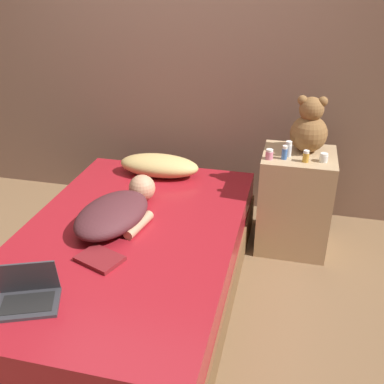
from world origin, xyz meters
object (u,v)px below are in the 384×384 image
bottle_pink (269,154)px  bottle_white (324,158)px  bottle_clear (288,149)px  laptop (27,294)px  teddy_bear (309,128)px  book (100,259)px  person_lying (117,211)px  pillow (159,165)px  bottle_blue (285,153)px  bottle_amber (306,156)px

bottle_pink → bottle_white: 0.35m
bottle_white → bottle_clear: bearing=170.2°
bottle_white → laptop: bearing=-134.5°
bottle_white → bottle_clear: bottle_clear is taller
teddy_bear → book: 1.60m
person_lying → bottle_clear: bottle_clear is taller
bottle_clear → bottle_pink: bearing=-146.5°
pillow → bottle_pink: (0.81, -0.18, 0.24)m
book → pillow: bearing=90.5°
bottle_blue → bottle_clear: (0.02, 0.05, 0.01)m
bottle_pink → bottle_white: (0.34, 0.04, -0.01)m
bottle_pink → bottle_amber: bottle_amber is taller
laptop → bottle_white: size_ratio=5.91×
bottle_clear → bottle_blue: bearing=-111.4°
person_lying → bottle_blue: size_ratio=8.36×
bottle_pink → bottle_blue: (0.10, 0.02, 0.01)m
bottle_pink → bottle_blue: bottle_blue is taller
teddy_bear → bottle_pink: (-0.24, -0.20, -0.13)m
bottle_blue → bottle_clear: bearing=68.6°
book → bottle_white: bearing=40.4°
bottle_white → book: bearing=-139.6°
book → bottle_clear: bearing=47.8°
laptop → bottle_white: bearing=23.5°
laptop → bottle_clear: bearing=29.7°
bottle_blue → teddy_bear: bearing=51.5°
person_lying → book: bearing=-71.9°
laptop → book: size_ratio=1.22×
person_lying → laptop: bearing=-89.5°
bottle_blue → bottle_white: 0.25m
pillow → person_lying: bearing=-93.7°
laptop → bottle_blue: size_ratio=3.69×
bottle_clear → book: (-0.92, -1.02, -0.32)m
bottle_amber → bottle_white: size_ratio=1.36×
teddy_bear → bottle_amber: (-0.01, -0.19, -0.13)m
teddy_bear → bottle_white: (0.11, -0.16, -0.14)m
pillow → bottle_blue: bottle_blue is taller
bottle_white → bottle_pink: bearing=-173.8°
laptop → teddy_bear: size_ratio=0.90×
bottle_blue → bottle_amber: size_ratio=1.18×
laptop → book: 0.43m
person_lying → bottle_pink: size_ratio=11.34×
laptop → bottle_pink: size_ratio=5.01×
book → bottle_amber: bearing=42.5°
bottle_clear → book: size_ratio=0.38×
bottle_clear → book: bearing=-132.2°
bottle_pink → bottle_clear: bearing=33.5°
teddy_bear → bottle_blue: 0.26m
teddy_bear → laptop: bearing=-128.9°
laptop → bottle_pink: bottle_pink is taller
pillow → bottle_clear: size_ratio=5.74×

